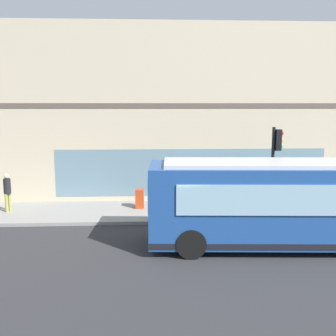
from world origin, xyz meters
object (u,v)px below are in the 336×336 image
object	(u,v)px
traffic_light_near_corner	(276,155)
newspaper_vending_box	(140,198)
pedestrian_by_light_pole	(7,190)
pedestrian_near_building_entrance	(258,192)
pedestrian_walking_along_curb	(189,192)
city_bus_nearside	(291,204)
fire_hydrant	(278,199)

from	to	relation	value
traffic_light_near_corner	newspaper_vending_box	bearing A→B (deg)	73.03
pedestrian_by_light_pole	pedestrian_near_building_entrance	xyz separation A→B (m)	(-0.45, -11.51, -0.14)
pedestrian_walking_along_curb	pedestrian_near_building_entrance	xyz separation A→B (m)	(0.38, -3.23, -0.11)
city_bus_nearside	pedestrian_near_building_entrance	distance (m)	4.17
city_bus_nearside	fire_hydrant	bearing A→B (deg)	-14.15
traffic_light_near_corner	pedestrian_near_building_entrance	distance (m)	2.13
pedestrian_near_building_entrance	newspaper_vending_box	distance (m)	5.56
pedestrian_by_light_pole	pedestrian_walking_along_curb	bearing A→B (deg)	-95.73
pedestrian_by_light_pole	city_bus_nearside	bearing A→B (deg)	-111.74
city_bus_nearside	pedestrian_by_light_pole	world-z (taller)	city_bus_nearside
pedestrian_walking_along_curb	newspaper_vending_box	world-z (taller)	pedestrian_walking_along_curb
fire_hydrant	newspaper_vending_box	bearing A→B (deg)	89.83
pedestrian_walking_along_curb	pedestrian_near_building_entrance	world-z (taller)	pedestrian_walking_along_curb
pedestrian_walking_along_curb	pedestrian_by_light_pole	bearing A→B (deg)	84.27
pedestrian_walking_along_curb	city_bus_nearside	bearing A→B (deg)	-139.39
pedestrian_walking_along_curb	pedestrian_by_light_pole	world-z (taller)	pedestrian_by_light_pole
fire_hydrant	pedestrian_by_light_pole	size ratio (longest dim) A/B	0.42
city_bus_nearside	traffic_light_near_corner	distance (m)	3.46
pedestrian_near_building_entrance	pedestrian_by_light_pole	bearing A→B (deg)	87.76
pedestrian_by_light_pole	pedestrian_near_building_entrance	size ratio (longest dim) A/B	1.14
city_bus_nearside	pedestrian_walking_along_curb	size ratio (longest dim) A/B	5.88
fire_hydrant	pedestrian_by_light_pole	world-z (taller)	pedestrian_by_light_pole
pedestrian_near_building_entrance	city_bus_nearside	bearing A→B (deg)	179.88
pedestrian_near_building_entrance	newspaper_vending_box	bearing A→B (deg)	81.48
traffic_light_near_corner	pedestrian_walking_along_curb	bearing A→B (deg)	80.71
city_bus_nearside	fire_hydrant	world-z (taller)	city_bus_nearside
city_bus_nearside	newspaper_vending_box	xyz separation A→B (m)	(4.96, 5.47, -0.95)
traffic_light_near_corner	pedestrian_by_light_pole	bearing A→B (deg)	83.18
city_bus_nearside	newspaper_vending_box	bearing A→B (deg)	47.83
pedestrian_walking_along_curb	newspaper_vending_box	size ratio (longest dim) A/B	1.92
fire_hydrant	pedestrian_walking_along_curb	distance (m)	4.66
city_bus_nearside	fire_hydrant	distance (m)	5.20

